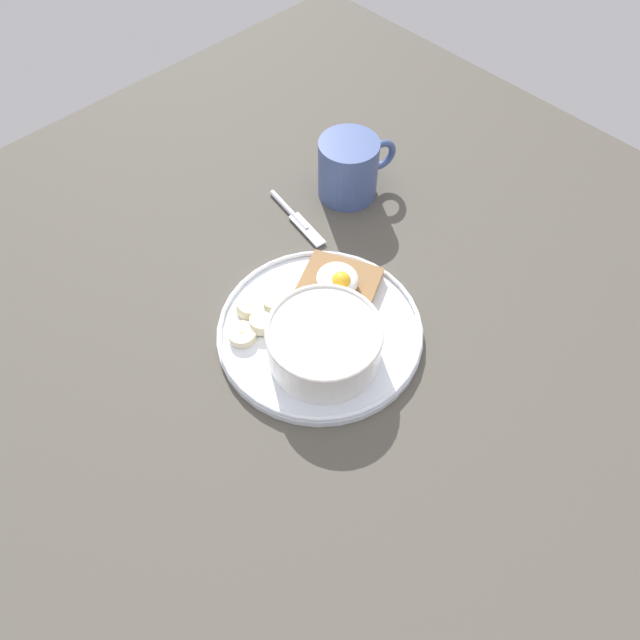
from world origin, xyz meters
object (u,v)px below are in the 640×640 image
oatmeal_bowl (324,342)px  banana_slice_front (261,323)px  banana_slice_right (242,335)px  toast_slice (337,289)px  poached_egg (338,280)px  knife (296,217)px  banana_slice_back (276,299)px  banana_slice_left (249,307)px  coffee_mug (349,168)px

oatmeal_bowl → banana_slice_front: (8.26, 2.68, -2.00)cm
oatmeal_bowl → banana_slice_right: 10.42cm
toast_slice → poached_egg: poached_egg is taller
toast_slice → knife: 15.30cm
banana_slice_back → poached_egg: bearing=-124.3°
oatmeal_bowl → banana_slice_left: size_ratio=3.38×
banana_slice_right → coffee_mug: 29.90cm
toast_slice → banana_slice_left: banana_slice_left is taller
oatmeal_bowl → toast_slice: size_ratio=1.05×
banana_slice_right → coffee_mug: size_ratio=0.31×
poached_egg → coffee_mug: (13.09, -15.19, 0.61)cm
oatmeal_bowl → banana_slice_back: (9.80, -1.17, -2.09)cm
toast_slice → poached_egg: 2.07cm
poached_egg → banana_slice_left: 11.55cm
banana_slice_left → banana_slice_right: size_ratio=1.10×
banana_slice_right → banana_slice_left: bearing=-51.8°
toast_slice → coffee_mug: 20.06cm
banana_slice_front → banana_slice_left: (2.89, -0.52, -0.01)cm
toast_slice → coffee_mug: size_ratio=1.09×
oatmeal_bowl → banana_slice_front: oatmeal_bowl is taller
oatmeal_bowl → banana_slice_left: 11.54cm
oatmeal_bowl → toast_slice: (5.59, -7.68, -1.91)cm
coffee_mug → poached_egg: bearing=130.7°
oatmeal_bowl → coffee_mug: (18.48, -22.81, 0.76)cm
banana_slice_front → toast_slice: bearing=-104.5°
toast_slice → oatmeal_bowl: bearing=126.0°
banana_slice_front → coffee_mug: 27.60cm
toast_slice → coffee_mug: (12.90, -15.13, 2.67)cm
banana_slice_left → coffee_mug: size_ratio=0.34×
toast_slice → knife: toast_slice is taller
poached_egg → banana_slice_left: size_ratio=1.93×
banana_slice_front → coffee_mug: (10.22, -25.49, 2.76)cm
poached_egg → oatmeal_bowl: bearing=125.3°
poached_egg → knife: bearing=-22.2°
poached_egg → coffee_mug: coffee_mug is taller
oatmeal_bowl → banana_slice_front: bearing=18.0°
banana_slice_front → banana_slice_back: banana_slice_front is taller
oatmeal_bowl → banana_slice_front: 8.92cm
toast_slice → banana_slice_back: same height
knife → poached_egg: bearing=157.8°
banana_slice_left → knife: banana_slice_left is taller
poached_egg → banana_slice_front: bearing=74.4°
banana_slice_back → coffee_mug: 23.49cm
oatmeal_bowl → banana_slice_left: bearing=11.0°
banana_slice_front → oatmeal_bowl: bearing=-162.0°
toast_slice → banana_slice_right: toast_slice is taller
coffee_mug → banana_slice_back: bearing=111.9°
banana_slice_front → knife: bearing=-54.7°
banana_slice_front → banana_slice_left: 2.94cm
oatmeal_bowl → poached_egg: size_ratio=1.75×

